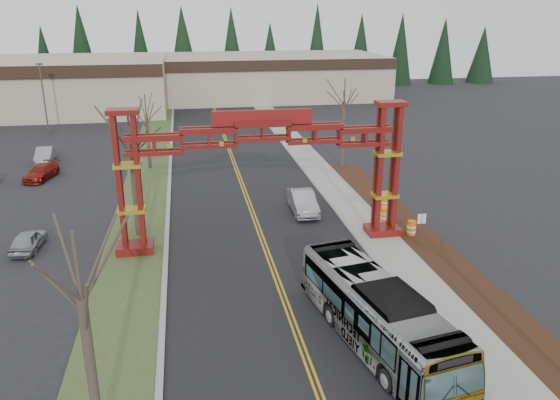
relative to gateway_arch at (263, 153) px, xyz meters
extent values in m
cube|color=black|center=(0.00, 7.00, -5.97)|extent=(12.00, 110.00, 0.02)
cube|color=#C09416|center=(-0.12, 7.00, -5.96)|extent=(0.12, 100.00, 0.01)
cube|color=#C09416|center=(0.12, 7.00, -5.96)|extent=(0.12, 100.00, 0.01)
cube|color=gray|center=(6.15, 7.00, -5.91)|extent=(0.30, 110.00, 0.15)
cube|color=gray|center=(7.60, 7.00, -5.91)|extent=(2.60, 110.00, 0.14)
cube|color=black|center=(10.20, -8.00, -5.92)|extent=(2.60, 50.00, 0.12)
cube|color=#334824|center=(-8.00, 7.00, -5.94)|extent=(4.00, 110.00, 0.08)
cube|color=gray|center=(-6.15, 7.00, -5.91)|extent=(0.30, 110.00, 0.15)
cube|color=#590F0B|center=(-8.00, 0.00, -5.68)|extent=(2.20, 1.60, 0.60)
cube|color=#590F0B|center=(-8.55, -0.35, -1.38)|extent=(0.28, 0.28, 8.00)
cube|color=#590F0B|center=(-7.45, -0.35, -1.38)|extent=(0.28, 0.28, 8.00)
cube|color=#590F0B|center=(-8.55, 0.35, -1.38)|extent=(0.28, 0.28, 8.00)
cube|color=#590F0B|center=(-7.45, 0.35, -1.38)|extent=(0.28, 0.28, 8.00)
cube|color=gold|center=(-8.00, 0.00, -3.18)|extent=(1.60, 1.10, 0.22)
cube|color=gold|center=(-8.00, 0.00, -0.38)|extent=(1.60, 1.10, 0.22)
cube|color=#590F0B|center=(-8.00, 0.00, 2.77)|extent=(1.80, 1.20, 0.30)
cube|color=#590F0B|center=(8.00, 0.00, -5.68)|extent=(2.20, 1.60, 0.60)
cube|color=#590F0B|center=(7.45, -0.35, -1.38)|extent=(0.28, 0.28, 8.00)
cube|color=#590F0B|center=(8.55, -0.35, -1.38)|extent=(0.28, 0.28, 8.00)
cube|color=#590F0B|center=(7.45, 0.35, -1.38)|extent=(0.28, 0.28, 8.00)
cube|color=#590F0B|center=(8.55, 0.35, -1.38)|extent=(0.28, 0.28, 8.00)
cube|color=gold|center=(8.00, 0.00, -3.18)|extent=(1.60, 1.10, 0.22)
cube|color=gold|center=(8.00, 0.00, -0.38)|extent=(1.60, 1.10, 0.22)
cube|color=#590F0B|center=(8.00, 0.00, 2.77)|extent=(1.80, 1.20, 0.30)
cube|color=#590F0B|center=(0.00, 0.00, 1.52)|extent=(16.00, 0.90, 1.00)
cube|color=#590F0B|center=(0.00, 0.00, 0.62)|extent=(16.00, 0.90, 0.60)
cube|color=maroon|center=(0.00, 0.00, 2.17)|extent=(6.00, 0.25, 0.90)
cube|color=tan|center=(-30.00, 54.00, -2.23)|extent=(46.00, 22.00, 7.50)
cube|color=tan|center=(10.00, 62.00, -2.48)|extent=(38.00, 20.00, 7.00)
cube|color=black|center=(10.00, 51.90, 0.22)|extent=(38.00, 0.40, 1.60)
cone|color=black|center=(-29.50, 74.00, 0.52)|extent=(5.60, 5.60, 13.00)
cylinder|color=#382D26|center=(-29.50, 74.00, -5.18)|extent=(0.80, 0.80, 1.60)
cone|color=black|center=(-21.00, 74.00, 0.52)|extent=(5.60, 5.60, 13.00)
cylinder|color=#382D26|center=(-21.00, 74.00, -5.18)|extent=(0.80, 0.80, 1.60)
cone|color=black|center=(-12.50, 74.00, 0.52)|extent=(5.60, 5.60, 13.00)
cylinder|color=#382D26|center=(-12.50, 74.00, -5.18)|extent=(0.80, 0.80, 1.60)
cone|color=black|center=(-4.00, 74.00, 0.52)|extent=(5.60, 5.60, 13.00)
cylinder|color=#382D26|center=(-4.00, 74.00, -5.18)|extent=(0.80, 0.80, 1.60)
cone|color=black|center=(4.50, 74.00, 0.52)|extent=(5.60, 5.60, 13.00)
cylinder|color=#382D26|center=(4.50, 74.00, -5.18)|extent=(0.80, 0.80, 1.60)
cone|color=black|center=(13.00, 74.00, 0.52)|extent=(5.60, 5.60, 13.00)
cylinder|color=#382D26|center=(13.00, 74.00, -5.18)|extent=(0.80, 0.80, 1.60)
cone|color=black|center=(21.50, 74.00, 0.52)|extent=(5.60, 5.60, 13.00)
cylinder|color=#382D26|center=(21.50, 74.00, -5.18)|extent=(0.80, 0.80, 1.60)
cone|color=black|center=(30.00, 74.00, 0.52)|extent=(5.60, 5.60, 13.00)
cylinder|color=#382D26|center=(30.00, 74.00, -5.18)|extent=(0.80, 0.80, 1.60)
cone|color=black|center=(38.50, 74.00, 0.52)|extent=(5.60, 5.60, 13.00)
cylinder|color=#382D26|center=(38.50, 74.00, -5.18)|extent=(0.80, 0.80, 1.60)
cone|color=black|center=(47.00, 74.00, 0.52)|extent=(5.60, 5.60, 13.00)
cylinder|color=#382D26|center=(47.00, 74.00, -5.18)|extent=(0.80, 0.80, 1.60)
cone|color=black|center=(55.50, 74.00, 0.52)|extent=(5.60, 5.60, 13.00)
cylinder|color=#382D26|center=(55.50, 74.00, -5.18)|extent=(0.80, 0.80, 1.60)
imported|color=#B4B5BC|center=(3.28, -11.96, -4.44)|extent=(4.55, 11.39, 3.09)
imported|color=#A5A8AD|center=(3.70, 5.18, -5.20)|extent=(1.75, 4.80, 1.57)
imported|color=#969A9D|center=(-14.60, 1.63, -5.35)|extent=(1.74, 3.79, 1.26)
imported|color=maroon|center=(-17.31, 17.40, -5.35)|extent=(2.87, 4.66, 1.26)
imported|color=gray|center=(-18.28, 23.40, -5.27)|extent=(1.84, 4.45, 1.43)
cylinder|color=#382D26|center=(-8.00, -16.22, -3.08)|extent=(0.34, 0.34, 5.81)
cylinder|color=#382D26|center=(-8.00, -16.22, 0.89)|extent=(0.13, 0.13, 2.34)
cylinder|color=#382D26|center=(-8.00, 2.75, -2.97)|extent=(0.35, 0.35, 6.01)
cylinder|color=#382D26|center=(-8.00, 2.75, 1.13)|extent=(0.13, 0.13, 2.42)
cylinder|color=#382D26|center=(-8.00, 19.37, -3.50)|extent=(0.30, 0.30, 4.97)
cylinder|color=#382D26|center=(-8.00, 19.37, -0.07)|extent=(0.11, 0.11, 2.08)
cylinder|color=#382D26|center=(10.00, 16.52, -2.86)|extent=(0.32, 0.32, 6.24)
cylinder|color=#382D26|center=(10.00, 16.52, 1.26)|extent=(0.12, 0.12, 2.20)
cylinder|color=#3F3F44|center=(-20.97, 37.61, -1.93)|extent=(0.18, 0.18, 8.10)
cube|color=#3F3F44|center=(-20.97, 37.61, 2.21)|extent=(0.72, 0.36, 0.23)
cylinder|color=#3F3F44|center=(9.55, -2.45, -4.84)|extent=(0.06, 0.06, 2.29)
cube|color=white|center=(9.55, -2.45, -4.00)|extent=(0.52, 0.07, 0.63)
cylinder|color=orange|center=(9.76, -0.60, -5.43)|extent=(0.58, 0.58, 1.11)
cylinder|color=white|center=(9.76, -0.60, -5.26)|extent=(0.60, 0.60, 0.13)
cylinder|color=white|center=(9.76, -0.60, -5.59)|extent=(0.60, 0.60, 0.13)
cylinder|color=orange|center=(8.93, 2.20, -5.46)|extent=(0.54, 0.54, 1.04)
cylinder|color=white|center=(8.93, 2.20, -5.30)|extent=(0.56, 0.56, 0.13)
cylinder|color=white|center=(8.93, 2.20, -5.62)|extent=(0.56, 0.56, 0.13)
cylinder|color=orange|center=(9.84, 4.56, -5.51)|extent=(0.49, 0.49, 0.95)
cylinder|color=white|center=(9.84, 4.56, -5.36)|extent=(0.51, 0.51, 0.11)
cylinder|color=white|center=(9.84, 4.56, -5.65)|extent=(0.51, 0.51, 0.11)
camera|label=1|loc=(-4.57, -31.86, 8.19)|focal=35.00mm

